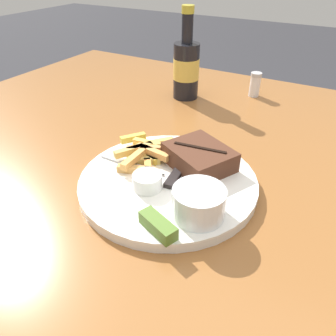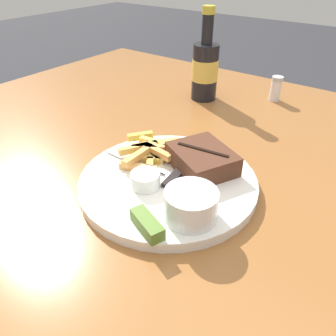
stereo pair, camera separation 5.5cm
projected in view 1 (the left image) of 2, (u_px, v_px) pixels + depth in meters
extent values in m
cube|color=#935B2D|center=(168.00, 195.00, 0.58)|extent=(1.43, 1.29, 0.04)
cylinder|color=#935B2D|center=(106.00, 145.00, 1.48)|extent=(0.06, 0.06, 0.71)
cylinder|color=white|center=(168.00, 183.00, 0.56)|extent=(0.30, 0.30, 0.01)
cylinder|color=white|center=(168.00, 179.00, 0.56)|extent=(0.30, 0.30, 0.00)
cube|color=#512D1E|center=(199.00, 157.00, 0.58)|extent=(0.14, 0.13, 0.04)
cube|color=black|center=(200.00, 148.00, 0.57)|extent=(0.09, 0.02, 0.00)
cube|color=gold|center=(146.00, 155.00, 0.61)|extent=(0.07, 0.03, 0.01)
cube|color=#DABA5B|center=(146.00, 160.00, 0.59)|extent=(0.05, 0.04, 0.01)
cube|color=#E9B950|center=(153.00, 145.00, 0.62)|extent=(0.08, 0.02, 0.01)
cube|color=gold|center=(146.00, 157.00, 0.60)|extent=(0.06, 0.05, 0.01)
cube|color=#F2AC57|center=(135.00, 157.00, 0.58)|extent=(0.01, 0.07, 0.01)
cube|color=gold|center=(133.00, 138.00, 0.64)|extent=(0.04, 0.05, 0.01)
cube|color=tan|center=(137.00, 170.00, 0.57)|extent=(0.07, 0.03, 0.01)
cube|color=#ECA556|center=(152.00, 152.00, 0.59)|extent=(0.07, 0.02, 0.01)
cube|color=#F1B159|center=(145.00, 155.00, 0.61)|extent=(0.04, 0.05, 0.01)
cube|color=#DBB45A|center=(134.00, 150.00, 0.60)|extent=(0.05, 0.07, 0.01)
cube|color=#DAAE53|center=(160.00, 143.00, 0.65)|extent=(0.05, 0.05, 0.01)
cube|color=#F3A058|center=(145.00, 149.00, 0.60)|extent=(0.06, 0.05, 0.01)
cube|color=#E9AA5B|center=(148.00, 151.00, 0.62)|extent=(0.05, 0.02, 0.01)
cube|color=#EF9F49|center=(149.00, 167.00, 0.57)|extent=(0.04, 0.05, 0.01)
cylinder|color=white|center=(199.00, 203.00, 0.47)|extent=(0.08, 0.08, 0.05)
cylinder|color=beige|center=(199.00, 194.00, 0.46)|extent=(0.07, 0.07, 0.01)
cylinder|color=silver|center=(147.00, 181.00, 0.53)|extent=(0.05, 0.05, 0.03)
cylinder|color=black|center=(147.00, 176.00, 0.52)|extent=(0.04, 0.04, 0.01)
cube|color=#567A2D|center=(158.00, 225.00, 0.45)|extent=(0.07, 0.04, 0.02)
cube|color=#B7B7BC|center=(125.00, 162.00, 0.59)|extent=(0.10, 0.01, 0.00)
cube|color=#B7B7BC|center=(155.00, 174.00, 0.56)|extent=(0.03, 0.00, 0.00)
cube|color=#B7B7BC|center=(157.00, 173.00, 0.57)|extent=(0.03, 0.00, 0.00)
cube|color=#B7B7BC|center=(158.00, 172.00, 0.57)|extent=(0.03, 0.00, 0.00)
cube|color=#B7B7BC|center=(190.00, 155.00, 0.62)|extent=(0.03, 0.11, 0.00)
cube|color=black|center=(174.00, 177.00, 0.55)|extent=(0.02, 0.06, 0.01)
cylinder|color=black|center=(186.00, 71.00, 0.87)|extent=(0.07, 0.07, 0.14)
cylinder|color=gold|center=(186.00, 69.00, 0.86)|extent=(0.07, 0.07, 0.05)
cylinder|color=black|center=(187.00, 29.00, 0.81)|extent=(0.03, 0.03, 0.07)
cylinder|color=gold|center=(188.00, 9.00, 0.78)|extent=(0.03, 0.03, 0.02)
cylinder|color=white|center=(253.00, 86.00, 0.90)|extent=(0.03, 0.03, 0.05)
cylinder|color=#B7B7BC|center=(255.00, 74.00, 0.88)|extent=(0.03, 0.03, 0.01)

